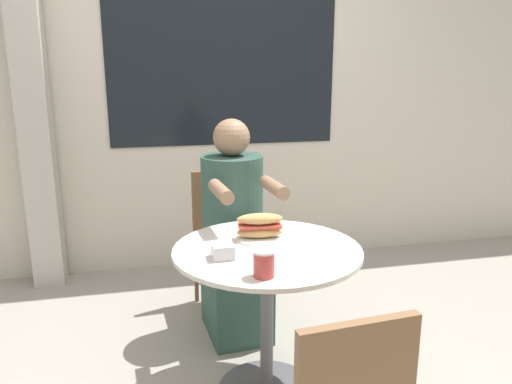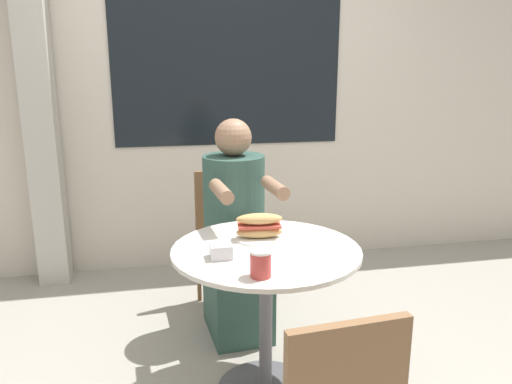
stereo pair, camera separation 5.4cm
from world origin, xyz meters
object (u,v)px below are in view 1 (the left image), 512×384
object	(u,v)px
sandwich_on_plate	(260,228)
drink_cup	(264,263)
diner_chair	(223,227)
seated_diner	(234,243)
cafe_table	(267,287)

from	to	relation	value
sandwich_on_plate	drink_cup	size ratio (longest dim) A/B	2.05
diner_chair	seated_diner	size ratio (longest dim) A/B	0.71
sandwich_on_plate	drink_cup	world-z (taller)	sandwich_on_plate
cafe_table	seated_diner	xyz separation A→B (m)	(-0.04, 0.61, -0.00)
seated_diner	drink_cup	size ratio (longest dim) A/B	11.41
cafe_table	sandwich_on_plate	size ratio (longest dim) A/B	3.79
diner_chair	seated_diner	bearing A→B (deg)	87.09
diner_chair	drink_cup	bearing A→B (deg)	83.64
cafe_table	diner_chair	world-z (taller)	diner_chair
cafe_table	sandwich_on_plate	world-z (taller)	sandwich_on_plate
diner_chair	seated_diner	distance (m)	0.35
diner_chair	sandwich_on_plate	world-z (taller)	diner_chair
seated_diner	drink_cup	bearing A→B (deg)	82.31
seated_diner	drink_cup	xyz separation A→B (m)	(-0.05, -0.90, 0.24)
cafe_table	diner_chair	xyz separation A→B (m)	(-0.05, 0.95, -0.02)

